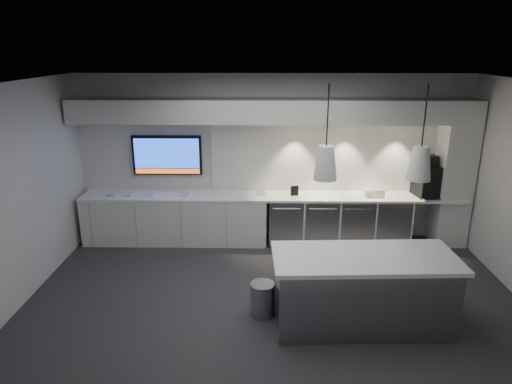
{
  "coord_description": "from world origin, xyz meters",
  "views": [
    {
      "loc": [
        -0.15,
        -5.58,
        3.44
      ],
      "look_at": [
        -0.27,
        1.1,
        1.3
      ],
      "focal_mm": 32.0,
      "sensor_mm": 36.0,
      "label": 1
    }
  ],
  "objects_px": {
    "wall_tv": "(167,155)",
    "island": "(362,290)",
    "bin": "(263,299)",
    "coffee_machine": "(428,179)"
  },
  "relations": [
    {
      "from": "wall_tv",
      "to": "island",
      "type": "height_order",
      "value": "wall_tv"
    },
    {
      "from": "island",
      "to": "bin",
      "type": "height_order",
      "value": "island"
    },
    {
      "from": "coffee_machine",
      "to": "wall_tv",
      "type": "bearing_deg",
      "value": 167.71
    },
    {
      "from": "wall_tv",
      "to": "island",
      "type": "xyz_separation_m",
      "value": [
        3.01,
        -2.88,
        -1.07
      ]
    },
    {
      "from": "island",
      "to": "bin",
      "type": "distance_m",
      "value": 1.31
    },
    {
      "from": "bin",
      "to": "coffee_machine",
      "type": "distance_m",
      "value": 3.92
    },
    {
      "from": "wall_tv",
      "to": "island",
      "type": "distance_m",
      "value": 4.3
    },
    {
      "from": "island",
      "to": "coffee_machine",
      "type": "distance_m",
      "value": 3.18
    },
    {
      "from": "island",
      "to": "coffee_machine",
      "type": "xyz_separation_m",
      "value": [
        1.64,
        2.63,
        0.71
      ]
    },
    {
      "from": "wall_tv",
      "to": "bin",
      "type": "xyz_separation_m",
      "value": [
        1.74,
        -2.69,
        -1.33
      ]
    }
  ]
}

